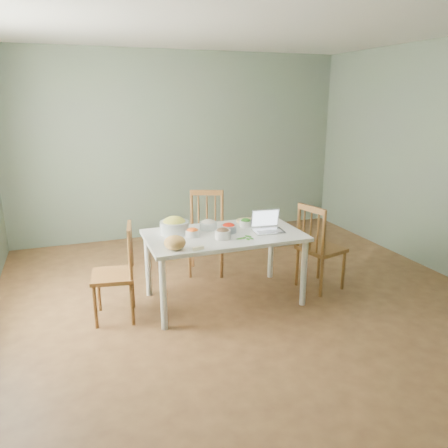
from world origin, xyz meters
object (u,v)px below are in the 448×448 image
object	(u,v)px
chair_far	(206,234)
chair_right	(321,247)
laptop	(269,222)
chair_left	(113,273)
dining_table	(224,267)
bread_boule	(175,243)
bowl_squash	(174,225)

from	to	relation	value
chair_far	chair_right	bearing A→B (deg)	-18.12
chair_right	laptop	bearing A→B (deg)	78.37
chair_far	chair_right	xyz separation A→B (m)	(1.05, -0.85, -0.01)
chair_left	laptop	distance (m)	1.61
dining_table	laptop	world-z (taller)	laptop
chair_left	chair_right	world-z (taller)	chair_right
bread_boule	dining_table	bearing A→B (deg)	27.01
chair_left	laptop	xyz separation A→B (m)	(1.56, -0.10, 0.37)
chair_far	bowl_squash	bearing A→B (deg)	-109.92
bread_boule	laptop	distance (m)	1.04
chair_far	dining_table	bearing A→B (deg)	-73.41
chair_far	bowl_squash	distance (m)	0.87
chair_right	bowl_squash	bearing A→B (deg)	66.65
chair_left	bread_boule	bearing A→B (deg)	70.83
chair_far	chair_left	distance (m)	1.41
chair_left	bowl_squash	bearing A→B (deg)	115.04
chair_left	chair_right	distance (m)	2.22
chair_left	bowl_squash	xyz separation A→B (m)	(0.65, 0.18, 0.35)
chair_far	laptop	distance (m)	1.03
chair_right	bowl_squash	world-z (taller)	chair_right
bread_boule	bowl_squash	distance (m)	0.49
bowl_squash	laptop	distance (m)	0.96
dining_table	bowl_squash	distance (m)	0.67
chair_left	laptop	bearing A→B (deg)	95.73
dining_table	chair_right	size ratio (longest dim) A/B	1.62
dining_table	chair_left	xyz separation A→B (m)	(-1.11, -0.00, 0.10)
dining_table	chair_far	xyz separation A→B (m)	(0.06, 0.79, 0.12)
chair_left	chair_right	bearing A→B (deg)	97.62
bowl_squash	laptop	size ratio (longest dim) A/B	0.96
laptop	dining_table	bearing A→B (deg)	174.20
dining_table	chair_left	world-z (taller)	chair_left
chair_far	chair_right	size ratio (longest dim) A/B	1.02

